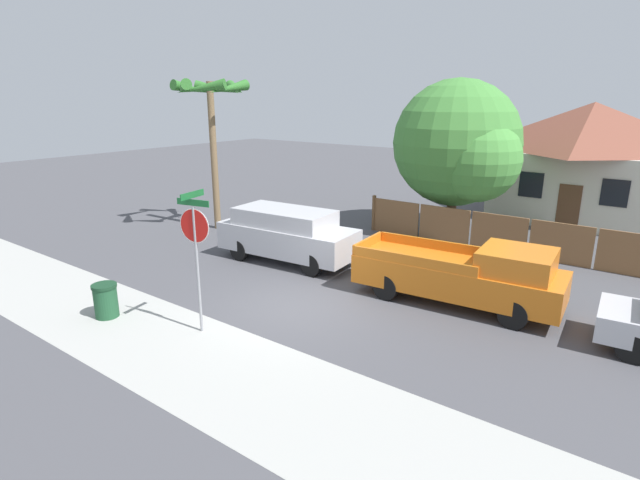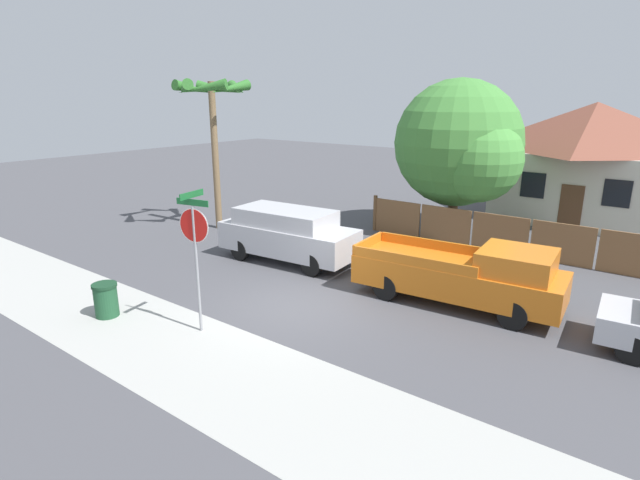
{
  "view_description": "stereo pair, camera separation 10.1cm",
  "coord_description": "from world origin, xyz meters",
  "px_view_note": "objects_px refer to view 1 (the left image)",
  "views": [
    {
      "loc": [
        8.07,
        -9.89,
        5.59
      ],
      "look_at": [
        -0.13,
        1.16,
        1.6
      ],
      "focal_mm": 28.0,
      "sensor_mm": 36.0,
      "label": 1
    },
    {
      "loc": [
        8.15,
        -9.83,
        5.59
      ],
      "look_at": [
        -0.13,
        1.16,
        1.6
      ],
      "focal_mm": 28.0,
      "sensor_mm": 36.0,
      "label": 2
    }
  ],
  "objects_px": {
    "trash_bin": "(106,300)",
    "oak_tree": "(461,146)",
    "stop_sign": "(195,238)",
    "palm_tree": "(211,101)",
    "red_suv": "(287,233)",
    "house": "(587,159)",
    "orange_pickup": "(465,274)"
  },
  "relations": [
    {
      "from": "oak_tree",
      "to": "stop_sign",
      "type": "distance_m",
      "value": 12.67
    },
    {
      "from": "palm_tree",
      "to": "trash_bin",
      "type": "height_order",
      "value": "palm_tree"
    },
    {
      "from": "oak_tree",
      "to": "stop_sign",
      "type": "height_order",
      "value": "oak_tree"
    },
    {
      "from": "orange_pickup",
      "to": "trash_bin",
      "type": "xyz_separation_m",
      "value": [
        -7.2,
        -6.36,
        -0.42
      ]
    },
    {
      "from": "oak_tree",
      "to": "stop_sign",
      "type": "relative_size",
      "value": 1.8
    },
    {
      "from": "oak_tree",
      "to": "trash_bin",
      "type": "height_order",
      "value": "oak_tree"
    },
    {
      "from": "red_suv",
      "to": "stop_sign",
      "type": "xyz_separation_m",
      "value": [
        1.81,
        -5.41,
        1.39
      ]
    },
    {
      "from": "house",
      "to": "palm_tree",
      "type": "relative_size",
      "value": 1.24
    },
    {
      "from": "orange_pickup",
      "to": "stop_sign",
      "type": "bearing_deg",
      "value": -134.42
    },
    {
      "from": "oak_tree",
      "to": "trash_bin",
      "type": "bearing_deg",
      "value": -106.86
    },
    {
      "from": "orange_pickup",
      "to": "palm_tree",
      "type": "bearing_deg",
      "value": 167.6
    },
    {
      "from": "oak_tree",
      "to": "palm_tree",
      "type": "relative_size",
      "value": 1.01
    },
    {
      "from": "house",
      "to": "stop_sign",
      "type": "distance_m",
      "value": 19.34
    },
    {
      "from": "oak_tree",
      "to": "palm_tree",
      "type": "xyz_separation_m",
      "value": [
        -8.63,
        -5.45,
        1.76
      ]
    },
    {
      "from": "red_suv",
      "to": "oak_tree",
      "type": "bearing_deg",
      "value": 61.08
    },
    {
      "from": "palm_tree",
      "to": "stop_sign",
      "type": "relative_size",
      "value": 1.78
    },
    {
      "from": "house",
      "to": "oak_tree",
      "type": "bearing_deg",
      "value": -121.47
    },
    {
      "from": "house",
      "to": "orange_pickup",
      "type": "height_order",
      "value": "house"
    },
    {
      "from": "trash_bin",
      "to": "orange_pickup",
      "type": "bearing_deg",
      "value": 41.45
    },
    {
      "from": "palm_tree",
      "to": "red_suv",
      "type": "height_order",
      "value": "palm_tree"
    },
    {
      "from": "palm_tree",
      "to": "orange_pickup",
      "type": "distance_m",
      "value": 12.69
    },
    {
      "from": "house",
      "to": "oak_tree",
      "type": "distance_m",
      "value": 7.2
    },
    {
      "from": "stop_sign",
      "to": "orange_pickup",
      "type": "bearing_deg",
      "value": 38.62
    },
    {
      "from": "oak_tree",
      "to": "red_suv",
      "type": "distance_m",
      "value": 8.25
    },
    {
      "from": "trash_bin",
      "to": "oak_tree",
      "type": "bearing_deg",
      "value": 73.14
    },
    {
      "from": "red_suv",
      "to": "trash_bin",
      "type": "relative_size",
      "value": 5.54
    },
    {
      "from": "orange_pickup",
      "to": "stop_sign",
      "type": "height_order",
      "value": "stop_sign"
    },
    {
      "from": "red_suv",
      "to": "trash_bin",
      "type": "distance_m",
      "value": 6.42
    },
    {
      "from": "trash_bin",
      "to": "stop_sign",
      "type": "bearing_deg",
      "value": 19.3
    },
    {
      "from": "house",
      "to": "red_suv",
      "type": "xyz_separation_m",
      "value": [
        -6.98,
        -13.22,
        -1.76
      ]
    },
    {
      "from": "palm_tree",
      "to": "stop_sign",
      "type": "height_order",
      "value": "palm_tree"
    },
    {
      "from": "stop_sign",
      "to": "trash_bin",
      "type": "bearing_deg",
      "value": -172.09
    }
  ]
}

